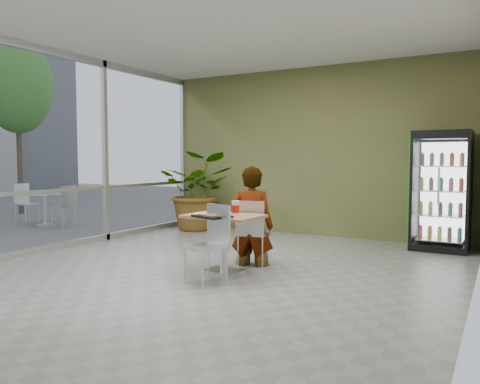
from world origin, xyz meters
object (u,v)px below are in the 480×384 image
Objects in this scene: dining_table at (224,231)px; potted_plant at (198,191)px; chair_near at (212,237)px; seated_woman at (252,226)px; chair_far at (252,227)px; cafeteria_tray at (212,216)px; soda_cup at (236,208)px; beverage_fridge at (441,191)px.

dining_table is 3.77m from potted_plant.
seated_woman is at bearing 110.21° from chair_near.
chair_far is 0.89m from cafeteria_tray.
chair_far is 2.04× the size of cafeteria_tray.
cafeteria_tray is at bearing -86.26° from dining_table.
potted_plant is at bearing 145.18° from chair_near.
seated_woman reaches higher than chair_near.
seated_woman is at bearing 96.78° from soda_cup.
chair_far reaches higher than dining_table.
seated_woman is 0.92m from cafeteria_tray.
seated_woman is 0.64m from soda_cup.
potted_plant is (-4.61, -0.10, -0.15)m from beverage_fridge.
soda_cup is (0.07, -0.56, 0.30)m from seated_woman.
chair_near is at bearing -93.89° from soda_cup.
cafeteria_tray is at bearing 70.62° from chair_far.
dining_table is at bearing -50.53° from potted_plant.
potted_plant is at bearing 129.47° from dining_table.
seated_woman reaches higher than chair_far.
seated_woman is at bearing 81.19° from dining_table.
beverage_fridge is (2.20, 3.30, 0.19)m from cafeteria_tray.
seated_woman reaches higher than soda_cup.
soda_cup is (0.03, 0.49, 0.30)m from chair_near.
soda_cup is at bearing 83.67° from seated_woman.
beverage_fridge reaches higher than seated_woman.
chair_near is 1.05m from seated_woman.
potted_plant is at bearing 131.57° from soda_cup.
chair_near is at bearing 77.54° from chair_far.
chair_far is 3.45m from potted_plant.
potted_plant is at bearing -56.10° from seated_woman.
potted_plant is (-2.55, 2.87, -0.03)m from soda_cup.
chair_near reaches higher than chair_far.
dining_table is at bearing 65.24° from chair_far.
chair_far is 0.47× the size of beverage_fridge.
potted_plant reaches higher than soda_cup.
chair_far is 0.56× the size of potted_plant.
beverage_fridge is at bearing -144.61° from seated_woman.
chair_near is 0.48× the size of beverage_fridge.
seated_woman is 3.78× the size of cafeteria_tray.
soda_cup is at bearing 81.87° from chair_far.
dining_table is 0.58× the size of seated_woman.
soda_cup is at bearing -48.43° from potted_plant.
cafeteria_tray is at bearing -112.67° from soda_cup.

